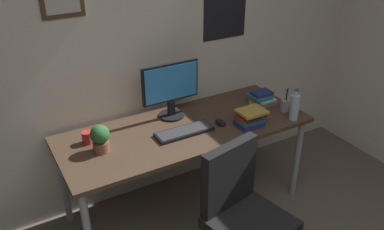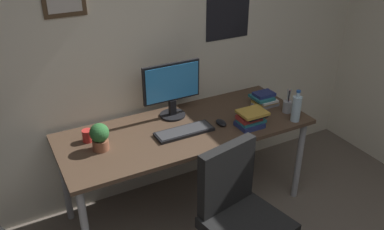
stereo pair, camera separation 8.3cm
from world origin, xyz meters
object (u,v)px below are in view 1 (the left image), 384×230
Objects in this scene: coffee_mug_near at (88,137)px; book_stack_right at (262,99)px; potted_plant at (100,138)px; computer_mouse at (221,122)px; keyboard at (184,132)px; office_chair at (242,210)px; water_bottle at (295,107)px; pen_cup at (285,105)px; book_stack_left at (250,118)px; monitor at (171,88)px.

book_stack_right is (1.42, -0.13, 0.01)m from coffee_mug_near.
computer_mouse is at bearing -5.71° from potted_plant.
keyboard is 0.30m from computer_mouse.
office_chair is 4.60× the size of book_stack_right.
book_stack_right is at bearing 100.02° from water_bottle.
pen_cup reaches higher than keyboard.
office_chair reaches higher than computer_mouse.
pen_cup is (1.46, -0.16, -0.05)m from potted_plant.
coffee_mug_near is at bearing 168.60° from pen_cup.
book_stack_left is 0.99× the size of book_stack_right.
book_stack_left is (0.18, -0.12, 0.05)m from computer_mouse.
pen_cup reaches higher than computer_mouse.
water_bottle is (0.83, -0.23, 0.09)m from keyboard.
water_bottle is at bearing -32.67° from monitor.
computer_mouse is 0.97m from coffee_mug_near.
water_bottle reaches higher than computer_mouse.
monitor is 0.78m from book_stack_right.
coffee_mug_near is 0.54× the size of book_stack_left.
monitor is 2.23× the size of book_stack_right.
keyboard is at bearing 163.29° from book_stack_left.
water_bottle is 1.26× the size of pen_cup.
coffee_mug_near is (-0.64, 0.22, 0.03)m from keyboard.
computer_mouse is at bearing 68.10° from office_chair.
book_stack_right reaches higher than computer_mouse.
potted_plant is 0.98× the size of pen_cup.
coffee_mug_near is 1.42m from book_stack_right.
potted_plant is (-0.90, 0.09, 0.09)m from computer_mouse.
keyboard is at bearing 176.14° from computer_mouse.
office_chair is 8.60× the size of coffee_mug_near.
water_bottle is (0.53, -0.21, 0.09)m from computer_mouse.
coffee_mug_near is 0.17m from potted_plant.
monitor is 2.36× the size of potted_plant.
computer_mouse is (0.30, -0.02, 0.01)m from keyboard.
computer_mouse is 0.53× the size of book_stack_right.
office_chair is at bearing -111.90° from computer_mouse.
pen_cup is at bearing -6.82° from computer_mouse.
office_chair is 8.64× the size of computer_mouse.
monitor is 4.16× the size of coffee_mug_near.
monitor is 0.93m from pen_cup.
keyboard is 3.89× the size of coffee_mug_near.
book_stack_left is (0.44, 0.53, 0.29)m from office_chair.
monitor is at bearing 5.52° from coffee_mug_near.
pen_cup is 0.98× the size of book_stack_left.
computer_mouse is (0.26, 0.65, 0.24)m from office_chair.
monitor is 2.25× the size of book_stack_left.
book_stack_right is at bearing 38.25° from book_stack_left.
keyboard is at bearing -173.31° from book_stack_right.
book_stack_left is (-0.35, 0.08, -0.04)m from water_bottle.
water_bottle is at bearing -104.45° from pen_cup.
book_stack_right is (-0.09, 0.18, -0.00)m from pen_cup.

